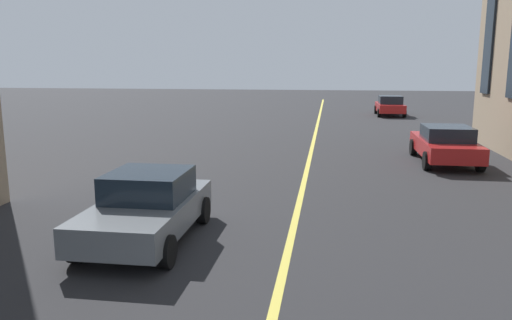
{
  "coord_description": "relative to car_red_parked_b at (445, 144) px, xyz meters",
  "views": [
    {
      "loc": [
        7.5,
        -0.73,
        3.52
      ],
      "look_at": [
        16.53,
        0.61,
        1.78
      ],
      "focal_mm": 35.09,
      "sensor_mm": 36.0,
      "label": 1
    }
  ],
  "objects": [
    {
      "name": "car_red_parked_a",
      "position": [
        17.57,
        0.0,
        -0.0
      ],
      "size": [
        3.9,
        1.89,
        1.4
      ],
      "color": "#B21E1E",
      "rests_on": "ground_plane"
    },
    {
      "name": "car_red_parked_b",
      "position": [
        0.0,
        0.0,
        0.0
      ],
      "size": [
        4.4,
        1.95,
        1.37
      ],
      "color": "#B21E1E",
      "rests_on": "ground_plane"
    },
    {
      "name": "car_grey_trailing",
      "position": [
        -9.4,
        7.79,
        -0.0
      ],
      "size": [
        3.9,
        1.89,
        1.4
      ],
      "color": "slate",
      "rests_on": "ground_plane"
    },
    {
      "name": "lane_centre_line",
      "position": [
        -6.23,
        4.9,
        -0.7
      ],
      "size": [
        80.0,
        0.16,
        0.01
      ],
      "color": "#D8C64C",
      "rests_on": "ground_plane"
    }
  ]
}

